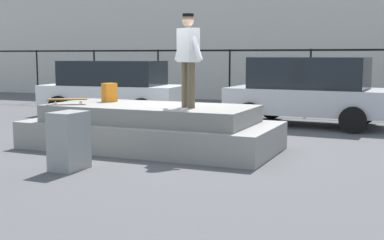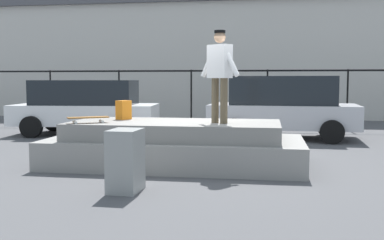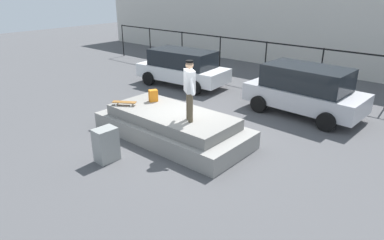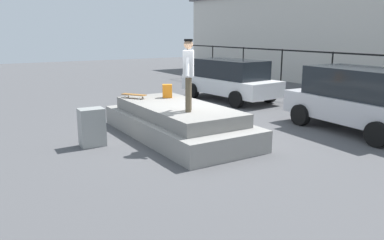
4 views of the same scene
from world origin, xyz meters
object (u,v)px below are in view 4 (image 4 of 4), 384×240
object	(u,v)px
skateboard	(134,95)
car_white_hatchback_near	(230,79)
skateboarder	(188,70)
utility_box	(92,127)
backpack	(167,91)
car_silver_hatchback_mid	(361,98)

from	to	relation	value
skateboard	car_white_hatchback_near	world-z (taller)	car_white_hatchback_near
skateboarder	car_white_hatchback_near	bearing A→B (deg)	133.99
car_white_hatchback_near	utility_box	bearing A→B (deg)	-63.40
car_white_hatchback_near	utility_box	xyz separation A→B (m)	(3.45, -6.89, -0.42)
skateboarder	backpack	xyz separation A→B (m)	(-2.05, 0.51, -0.82)
backpack	utility_box	xyz separation A→B (m)	(0.85, -2.57, -0.59)
skateboard	utility_box	distance (m)	2.16
skateboarder	backpack	bearing A→B (deg)	166.14
skateboard	backpack	xyz separation A→B (m)	(0.42, 0.89, 0.10)
skateboard	utility_box	bearing A→B (deg)	-53.12
skateboarder	car_silver_hatchback_mid	bearing A→B (deg)	74.77
car_silver_hatchback_mid	car_white_hatchback_near	bearing A→B (deg)	-179.31
car_silver_hatchback_mid	utility_box	world-z (taller)	car_silver_hatchback_mid
skateboarder	utility_box	bearing A→B (deg)	-120.24
car_white_hatchback_near	car_silver_hatchback_mid	xyz separation A→B (m)	(5.99, 0.07, 0.05)
utility_box	skateboarder	bearing A→B (deg)	61.94
car_silver_hatchback_mid	utility_box	xyz separation A→B (m)	(-2.54, -6.97, -0.47)
skateboard	car_silver_hatchback_mid	xyz separation A→B (m)	(3.80, 5.28, -0.02)
car_silver_hatchback_mid	utility_box	bearing A→B (deg)	-110.03
skateboarder	car_white_hatchback_near	world-z (taller)	skateboarder
backpack	utility_box	distance (m)	2.77
skateboarder	skateboard	xyz separation A→B (m)	(-2.47, -0.39, -0.91)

